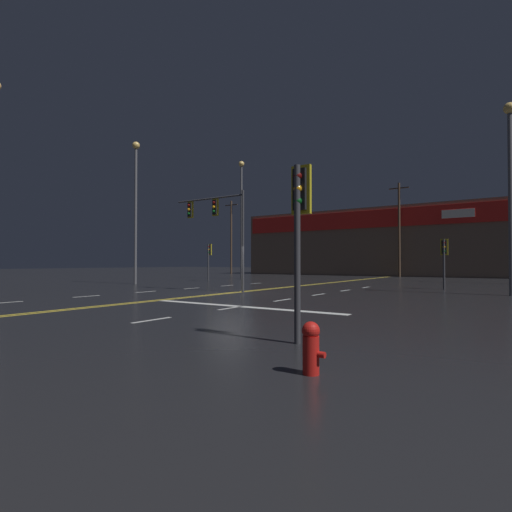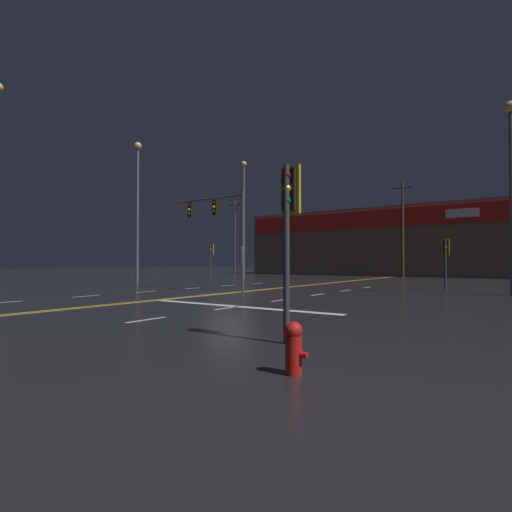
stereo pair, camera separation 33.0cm
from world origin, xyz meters
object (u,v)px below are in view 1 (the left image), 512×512
streetlight_near_right (510,172)px  traffic_signal_median (215,216)px  fire_hydrant (311,347)px  traffic_signal_corner_northeast (444,252)px  traffic_signal_corner_southeast (300,212)px  streetlight_far_right (241,206)px  streetlight_near_left (136,195)px  traffic_signal_corner_northwest (209,254)px

streetlight_near_right → traffic_signal_median: bearing=-159.2°
traffic_signal_median → fire_hydrant: size_ratio=7.39×
traffic_signal_corner_northeast → traffic_signal_corner_southeast: size_ratio=0.85×
traffic_signal_median → traffic_signal_corner_northeast: 13.99m
traffic_signal_median → streetlight_far_right: size_ratio=0.48×
traffic_signal_corner_southeast → streetlight_near_right: size_ratio=0.38×
traffic_signal_median → fire_hydrant: bearing=-45.4°
traffic_signal_corner_northeast → fire_hydrant: 21.30m
streetlight_near_left → streetlight_near_right: (23.87, 3.27, -0.72)m
traffic_signal_median → streetlight_near_left: (-9.61, 2.16, 2.49)m
traffic_signal_median → streetlight_near_left: streetlight_near_left is taller
traffic_signal_corner_southeast → streetlight_far_right: (-19.61, 24.76, 4.64)m
streetlight_near_left → streetlight_near_right: bearing=7.8°
streetlight_far_right → streetlight_near_right: bearing=-21.1°
traffic_signal_corner_northwest → streetlight_near_right: size_ratio=0.34×
streetlight_near_left → streetlight_far_right: bearing=84.8°
streetlight_near_left → fire_hydrant: 27.09m
traffic_signal_corner_northeast → fire_hydrant: size_ratio=4.03×
fire_hydrant → streetlight_near_left: bearing=146.3°
traffic_signal_corner_southeast → streetlight_near_left: size_ratio=0.33×
traffic_signal_median → traffic_signal_corner_northeast: traffic_signal_median is taller
streetlight_far_right → fire_hydrant: 34.53m
streetlight_far_right → fire_hydrant: size_ratio=15.48×
traffic_signal_corner_northwest → traffic_signal_median: bearing=-47.7°
traffic_signal_corner_northeast → streetlight_near_right: 6.13m
traffic_signal_corner_northeast → traffic_signal_corner_southeast: traffic_signal_corner_southeast is taller
traffic_signal_corner_northwest → streetlight_near_left: size_ratio=0.30×
streetlight_near_left → fire_hydrant: bearing=-33.7°
traffic_signal_corner_northwest → traffic_signal_corner_northeast: bearing=-1.4°
streetlight_near_left → streetlight_near_right: size_ratio=1.14×
traffic_signal_median → traffic_signal_corner_northwest: size_ratio=1.71×
traffic_signal_corner_northwest → streetlight_near_right: 23.22m
traffic_signal_corner_northeast → streetlight_near_right: size_ratio=0.32×
traffic_signal_median → traffic_signal_corner_southeast: (11.10, -10.54, -1.65)m
streetlight_near_right → fire_hydrant: (-1.97, -17.89, -5.65)m
streetlight_near_right → streetlight_far_right: streetlight_far_right is taller
traffic_signal_corner_northeast → streetlight_near_left: (-20.37, -6.54, 4.54)m
fire_hydrant → traffic_signal_corner_northwest: bearing=133.7°
traffic_signal_median → traffic_signal_corner_northwest: 12.55m
traffic_signal_median → streetlight_far_right: 16.84m
traffic_signal_corner_northeast → streetlight_near_left: bearing=-162.2°
traffic_signal_corner_northeast → streetlight_far_right: (-19.27, 5.52, 5.03)m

